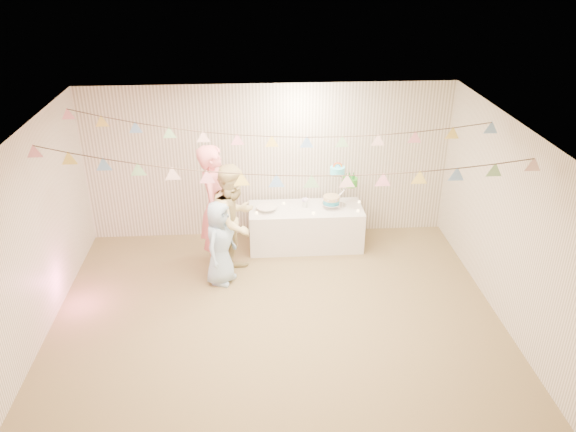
{
  "coord_description": "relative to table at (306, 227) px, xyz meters",
  "views": [
    {
      "loc": [
        -0.26,
        -6.15,
        4.63
      ],
      "look_at": [
        0.2,
        0.8,
        1.15
      ],
      "focal_mm": 35.0,
      "sensor_mm": 36.0,
      "label": 1
    }
  ],
  "objects": [
    {
      "name": "bunting_back",
      "position": [
        -0.57,
        -0.89,
        2.01
      ],
      "size": [
        5.6,
        1.1,
        0.4
      ],
      "primitive_type": null,
      "color": "pink",
      "rests_on": "ceiling"
    },
    {
      "name": "bunting_front",
      "position": [
        -0.57,
        -2.19,
        1.98
      ],
      "size": [
        5.6,
        0.9,
        0.36
      ],
      "primitive_type": null,
      "color": "#72A5E5",
      "rests_on": "ceiling"
    },
    {
      "name": "platter",
      "position": [
        -0.64,
        -0.05,
        0.41
      ],
      "size": [
        0.33,
        0.33,
        0.02
      ],
      "primitive_type": "cylinder",
      "color": "white",
      "rests_on": "table"
    },
    {
      "name": "cake_stand",
      "position": [
        0.55,
        0.05,
        0.76
      ],
      "size": [
        0.64,
        0.37,
        0.71
      ],
      "primitive_type": null,
      "color": "silver",
      "rests_on": "table"
    },
    {
      "name": "posy",
      "position": [
        -0.01,
        0.05,
        0.48
      ],
      "size": [
        0.14,
        0.14,
        0.16
      ],
      "primitive_type": null,
      "color": "white",
      "rests_on": "table"
    },
    {
      "name": "right_wall",
      "position": [
        2.43,
        -1.99,
        0.96
      ],
      "size": [
        5.0,
        5.0,
        0.0
      ],
      "primitive_type": "plane",
      "color": "silver",
      "rests_on": "ground"
    },
    {
      "name": "back_wall",
      "position": [
        -0.57,
        0.51,
        0.96
      ],
      "size": [
        6.0,
        6.0,
        0.0
      ],
      "primitive_type": "plane",
      "color": "silver",
      "rests_on": "ground"
    },
    {
      "name": "tealight_5",
      "position": [
        0.9,
        0.15,
        0.36
      ],
      "size": [
        0.04,
        0.04,
        0.03
      ],
      "primitive_type": "cylinder",
      "color": "#FFD88C",
      "rests_on": "table"
    },
    {
      "name": "tealight_4",
      "position": [
        0.82,
        -0.18,
        0.36
      ],
      "size": [
        0.04,
        0.04,
        0.03
      ],
      "primitive_type": "cylinder",
      "color": "#FFD88C",
      "rests_on": "table"
    },
    {
      "name": "table",
      "position": [
        0.0,
        0.0,
        0.0
      ],
      "size": [
        1.84,
        0.74,
        0.69
      ],
      "primitive_type": "cube",
      "color": "silver",
      "rests_on": "floor"
    },
    {
      "name": "ceiling",
      "position": [
        -0.57,
        -1.99,
        2.26
      ],
      "size": [
        6.0,
        6.0,
        0.0
      ],
      "primitive_type": "plane",
      "color": "white",
      "rests_on": "ground"
    },
    {
      "name": "cake_middle",
      "position": [
        0.73,
        0.14,
        0.76
      ],
      "size": [
        0.27,
        0.27,
        0.22
      ],
      "primitive_type": null,
      "color": "green",
      "rests_on": "cake_stand"
    },
    {
      "name": "tealight_1",
      "position": [
        -0.35,
        0.18,
        0.36
      ],
      "size": [
        0.04,
        0.04,
        0.03
      ],
      "primitive_type": "cylinder",
      "color": "#FFD88C",
      "rests_on": "table"
    },
    {
      "name": "person_child",
      "position": [
        -1.35,
        -0.99,
        0.31
      ],
      "size": [
        0.65,
        0.75,
        1.3
      ],
      "primitive_type": "imported",
      "rotation": [
        0.0,
        0.0,
        1.13
      ],
      "color": "#9CBEDD",
      "rests_on": "floor"
    },
    {
      "name": "person_adult_b",
      "position": [
        -1.13,
        -0.76,
        0.54
      ],
      "size": [
        1.03,
        1.08,
        1.76
      ],
      "primitive_type": "imported",
      "rotation": [
        0.0,
        0.0,
        0.99
      ],
      "color": "tan",
      "rests_on": "floor"
    },
    {
      "name": "left_wall",
      "position": [
        -3.57,
        -1.99,
        0.96
      ],
      "size": [
        5.0,
        5.0,
        0.0
      ],
      "primitive_type": "plane",
      "color": "silver",
      "rests_on": "ground"
    },
    {
      "name": "tealight_0",
      "position": [
        -0.8,
        -0.15,
        0.36
      ],
      "size": [
        0.04,
        0.04,
        0.03
      ],
      "primitive_type": "cylinder",
      "color": "#FFD88C",
      "rests_on": "table"
    },
    {
      "name": "floor",
      "position": [
        -0.57,
        -1.99,
        -0.34
      ],
      "size": [
        6.0,
        6.0,
        0.0
      ],
      "primitive_type": "plane",
      "color": "brown",
      "rests_on": "ground"
    },
    {
      "name": "tealight_3",
      "position": [
        0.35,
        0.22,
        0.36
      ],
      "size": [
        0.04,
        0.04,
        0.03
      ],
      "primitive_type": "cylinder",
      "color": "#FFD88C",
      "rests_on": "table"
    },
    {
      "name": "person_adult_a",
      "position": [
        -1.41,
        -0.51,
        0.64
      ],
      "size": [
        0.58,
        0.78,
        1.98
      ],
      "primitive_type": "imported",
      "rotation": [
        0.0,
        0.0,
        1.42
      ],
      "color": "pink",
      "rests_on": "floor"
    },
    {
      "name": "tealight_2",
      "position": [
        0.1,
        -0.22,
        0.36
      ],
      "size": [
        0.04,
        0.04,
        0.03
      ],
      "primitive_type": "cylinder",
      "color": "#FFD88C",
      "rests_on": "table"
    },
    {
      "name": "cake_bottom",
      "position": [
        0.4,
        -0.01,
        0.49
      ],
      "size": [
        0.31,
        0.31,
        0.15
      ],
      "primitive_type": null,
      "color": "teal",
      "rests_on": "cake_stand"
    },
    {
      "name": "front_wall",
      "position": [
        -0.57,
        -4.49,
        0.96
      ],
      "size": [
        6.0,
        6.0,
        0.0
      ],
      "primitive_type": "plane",
      "color": "silver",
      "rests_on": "ground"
    },
    {
      "name": "cake_top_tier",
      "position": [
        0.49,
        0.02,
        1.03
      ],
      "size": [
        0.25,
        0.25,
        0.19
      ],
      "primitive_type": null,
      "color": "#4FE5FA",
      "rests_on": "cake_stand"
    }
  ]
}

